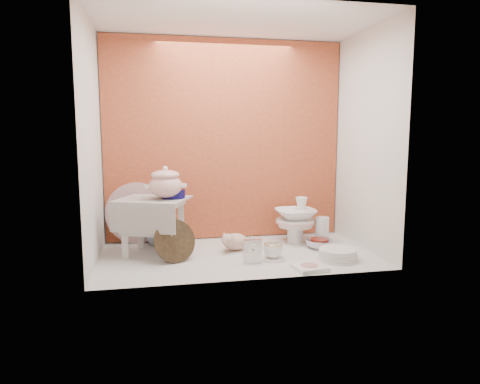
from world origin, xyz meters
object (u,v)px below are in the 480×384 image
at_px(gold_rim_teacup, 273,250).
at_px(dinner_plate_stack, 338,254).
at_px(plush_pig, 235,241).
at_px(porcelain_tower, 296,220).
at_px(blue_white_vase, 160,230).
at_px(step_stool, 154,227).
at_px(mantel_clock, 252,250).
at_px(crystal_bowl, 320,244).
at_px(soup_tureen, 166,182).
at_px(floral_platter, 137,213).

relative_size(gold_rim_teacup, dinner_plate_stack, 0.49).
bearing_deg(plush_pig, dinner_plate_stack, -49.29).
distance_m(dinner_plate_stack, porcelain_tower, 0.52).
xyz_separation_m(blue_white_vase, plush_pig, (0.51, -0.26, -0.05)).
relative_size(step_stool, mantel_clock, 2.58).
distance_m(blue_white_vase, crystal_bowl, 1.15).
bearing_deg(gold_rim_teacup, blue_white_vase, 143.78).
distance_m(step_stool, mantel_clock, 0.69).
bearing_deg(mantel_clock, porcelain_tower, 49.92).
height_order(soup_tureen, floral_platter, soup_tureen).
bearing_deg(step_stool, blue_white_vase, 102.24).
relative_size(soup_tureen, gold_rim_teacup, 2.08).
xyz_separation_m(soup_tureen, plush_pig, (0.46, 0.01, -0.42)).
height_order(dinner_plate_stack, porcelain_tower, porcelain_tower).
relative_size(soup_tureen, floral_platter, 0.57).
relative_size(floral_platter, dinner_plate_stack, 1.78).
xyz_separation_m(soup_tureen, dinner_plate_stack, (1.07, -0.33, -0.45)).
bearing_deg(blue_white_vase, step_stool, -99.82).
bearing_deg(porcelain_tower, plush_pig, -163.76).
height_order(soup_tureen, dinner_plate_stack, soup_tureen).
relative_size(mantel_clock, gold_rim_teacup, 1.36).
xyz_separation_m(soup_tureen, floral_platter, (-0.20, 0.36, -0.26)).
distance_m(floral_platter, mantel_clock, 0.98).
height_order(mantel_clock, plush_pig, mantel_clock).
bearing_deg(step_stool, mantel_clock, -6.07).
bearing_deg(crystal_bowl, step_stool, 176.25).
xyz_separation_m(soup_tureen, blue_white_vase, (-0.04, 0.28, -0.38)).
bearing_deg(crystal_bowl, floral_platter, 162.56).
bearing_deg(gold_rim_teacup, dinner_plate_stack, -12.56).
xyz_separation_m(step_stool, floral_platter, (-0.12, 0.32, 0.04)).
distance_m(soup_tureen, porcelain_tower, 1.01).
bearing_deg(gold_rim_teacup, crystal_bowl, 26.83).
relative_size(blue_white_vase, plush_pig, 1.02).
xyz_separation_m(step_stool, soup_tureen, (0.08, -0.03, 0.30)).
bearing_deg(dinner_plate_stack, porcelain_tower, 104.11).
bearing_deg(mantel_clock, blue_white_vase, 138.79).
xyz_separation_m(step_stool, porcelain_tower, (1.03, 0.12, -0.02)).
bearing_deg(mantel_clock, soup_tureen, 154.96).
height_order(soup_tureen, plush_pig, soup_tureen).
bearing_deg(floral_platter, soup_tureen, -60.31).
xyz_separation_m(plush_pig, porcelain_tower, (0.48, 0.14, 0.10)).
distance_m(plush_pig, dinner_plate_stack, 0.70).
height_order(soup_tureen, mantel_clock, soup_tureen).
bearing_deg(mantel_clock, floral_platter, 142.23).
bearing_deg(dinner_plate_stack, floral_platter, 151.61).
height_order(gold_rim_teacup, porcelain_tower, porcelain_tower).
height_order(floral_platter, dinner_plate_stack, floral_platter).
xyz_separation_m(blue_white_vase, gold_rim_teacup, (0.71, -0.52, -0.05)).
bearing_deg(blue_white_vase, mantel_clock, -45.20).
height_order(step_stool, gold_rim_teacup, step_stool).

